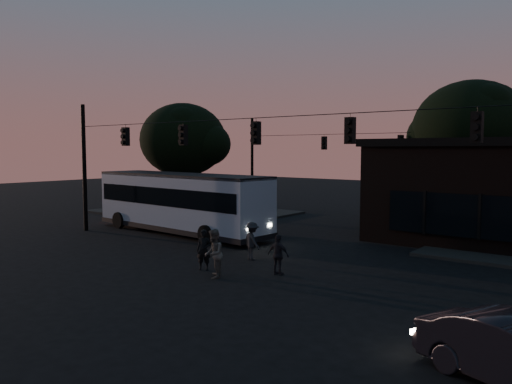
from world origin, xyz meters
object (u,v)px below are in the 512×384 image
Objects in this scene: pedestrian_b at (214,254)px; pedestrian_a at (204,250)px; pedestrian_c at (278,255)px; pedestrian_d at (252,241)px; bus at (180,200)px.

pedestrian_a is at bearing -156.10° from pedestrian_b.
pedestrian_c is (1.68, 1.85, -0.14)m from pedestrian_b.
pedestrian_b is at bearing 127.13° from pedestrian_d.
pedestrian_b is at bearing -33.08° from bus.
pedestrian_c is at bearing -5.21° from pedestrian_a.
pedestrian_c is 0.94× the size of pedestrian_d.
bus reaches higher than pedestrian_d.
pedestrian_b is (8.49, -6.29, -1.02)m from bus.
pedestrian_d is (7.71, -2.98, -1.10)m from bus.
bus is at bearing -26.59° from pedestrian_c.
pedestrian_b is at bearing 44.85° from pedestrian_c.
pedestrian_c is at bearing 173.19° from pedestrian_d.
pedestrian_b is 3.40m from pedestrian_d.
pedestrian_a reaches higher than pedestrian_c.
pedestrian_a is 1.04× the size of pedestrian_c.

